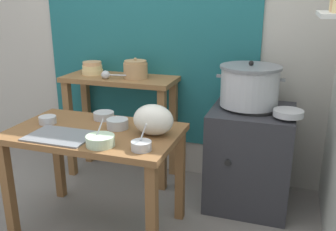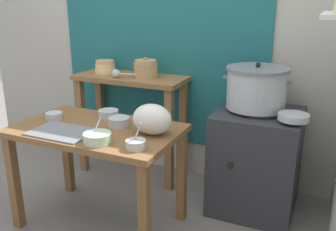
# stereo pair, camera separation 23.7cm
# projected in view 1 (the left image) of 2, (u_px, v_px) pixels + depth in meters

# --- Properties ---
(wall_back) EXTENTS (4.40, 0.12, 2.60)m
(wall_back) POSITION_uv_depth(u_px,v_px,m) (176.00, 27.00, 3.12)
(wall_back) COLOR #B2ADA3
(wall_back) RESTS_ON ground
(prep_table) EXTENTS (1.10, 0.66, 0.72)m
(prep_table) POSITION_uv_depth(u_px,v_px,m) (95.00, 146.00, 2.44)
(prep_table) COLOR brown
(prep_table) RESTS_ON ground
(back_shelf_table) EXTENTS (0.96, 0.40, 0.90)m
(back_shelf_table) POSITION_uv_depth(u_px,v_px,m) (121.00, 102.00, 3.19)
(back_shelf_table) COLOR olive
(back_shelf_table) RESTS_ON ground
(stove_block) EXTENTS (0.60, 0.61, 0.78)m
(stove_block) POSITION_uv_depth(u_px,v_px,m) (250.00, 156.00, 2.83)
(stove_block) COLOR #2D2D33
(stove_block) RESTS_ON ground
(steamer_pot) EXTENTS (0.49, 0.44, 0.33)m
(steamer_pot) POSITION_uv_depth(u_px,v_px,m) (250.00, 86.00, 2.69)
(steamer_pot) COLOR #B7BABF
(steamer_pot) RESTS_ON stove_block
(clay_pot) EXTENTS (0.20, 0.20, 0.17)m
(clay_pot) POSITION_uv_depth(u_px,v_px,m) (136.00, 69.00, 3.06)
(clay_pot) COLOR tan
(clay_pot) RESTS_ON back_shelf_table
(bowl_stack_enamel) EXTENTS (0.18, 0.18, 0.11)m
(bowl_stack_enamel) POSITION_uv_depth(u_px,v_px,m) (92.00, 68.00, 3.22)
(bowl_stack_enamel) COLOR #E5C684
(bowl_stack_enamel) RESTS_ON back_shelf_table
(ladle) EXTENTS (0.27, 0.08, 0.07)m
(ladle) POSITION_uv_depth(u_px,v_px,m) (107.00, 75.00, 3.03)
(ladle) COLOR #B7BABF
(ladle) RESTS_ON back_shelf_table
(serving_tray) EXTENTS (0.40, 0.28, 0.01)m
(serving_tray) POSITION_uv_depth(u_px,v_px,m) (60.00, 136.00, 2.29)
(serving_tray) COLOR slate
(serving_tray) RESTS_ON prep_table
(plastic_bag) EXTENTS (0.26, 0.19, 0.19)m
(plastic_bag) POSITION_uv_depth(u_px,v_px,m) (153.00, 120.00, 2.30)
(plastic_bag) COLOR silver
(plastic_bag) RESTS_ON prep_table
(wide_pan) EXTENTS (0.20, 0.20, 0.04)m
(wide_pan) POSITION_uv_depth(u_px,v_px,m) (288.00, 113.00, 2.49)
(wide_pan) COLOR #B7BABF
(wide_pan) RESTS_ON stove_block
(prep_bowl_0) EXTENTS (0.12, 0.12, 0.05)m
(prep_bowl_0) POSITION_uv_depth(u_px,v_px,m) (48.00, 119.00, 2.53)
(prep_bowl_0) COLOR #B7BABF
(prep_bowl_0) RESTS_ON prep_table
(prep_bowl_1) EXTENTS (0.17, 0.17, 0.15)m
(prep_bowl_1) POSITION_uv_depth(u_px,v_px,m) (100.00, 140.00, 2.15)
(prep_bowl_1) COLOR #B7D1AD
(prep_bowl_1) RESTS_ON prep_table
(prep_bowl_2) EXTENTS (0.14, 0.14, 0.06)m
(prep_bowl_2) POSITION_uv_depth(u_px,v_px,m) (117.00, 123.00, 2.43)
(prep_bowl_2) COLOR #B7BABF
(prep_bowl_2) RESTS_ON prep_table
(prep_bowl_3) EXTENTS (0.14, 0.14, 0.05)m
(prep_bowl_3) POSITION_uv_depth(u_px,v_px,m) (104.00, 115.00, 2.62)
(prep_bowl_3) COLOR #B7BABF
(prep_bowl_3) RESTS_ON prep_table
(prep_bowl_4) EXTENTS (0.12, 0.12, 0.15)m
(prep_bowl_4) POSITION_uv_depth(u_px,v_px,m) (141.00, 145.00, 2.09)
(prep_bowl_4) COLOR #B7BABF
(prep_bowl_4) RESTS_ON prep_table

